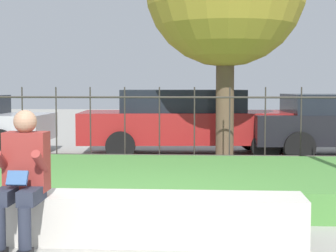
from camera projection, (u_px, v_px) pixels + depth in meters
ground_plane at (123, 241)px, 5.29m from camera, size 60.00×60.00×0.00m
stone_bench at (142, 221)px, 5.27m from camera, size 3.02×0.56×0.45m
person_seated_reader at (23, 174)px, 4.99m from camera, size 0.42×0.73×1.25m
grass_berm at (148, 182)px, 7.56m from camera, size 10.88×3.19×0.34m
iron_fence at (159, 128)px, 9.50m from camera, size 8.88×0.03×1.45m
car_parked_center at (189, 121)px, 11.86m from camera, size 4.73×2.25×1.39m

